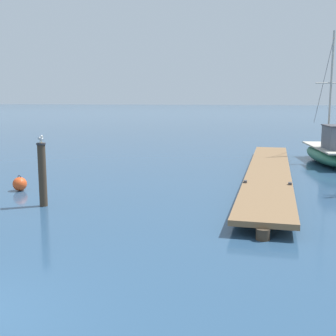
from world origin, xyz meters
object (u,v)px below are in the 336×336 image
fishing_boat_0 (330,152)px  mooring_buoy (20,184)px  mooring_piling (42,174)px  perched_seagull (41,138)px

fishing_boat_0 → mooring_buoy: 16.05m
mooring_piling → mooring_buoy: 2.99m
fishing_boat_0 → mooring_piling: fishing_boat_0 is taller
mooring_piling → fishing_boat_0: bearing=47.2°
mooring_buoy → fishing_boat_0: bearing=36.8°
mooring_piling → mooring_buoy: size_ratio=3.47×
mooring_piling → perched_seagull: (-0.00, 0.00, 1.17)m
perched_seagull → mooring_buoy: size_ratio=0.51×
fishing_boat_0 → mooring_buoy: (-12.84, -9.62, -0.39)m
fishing_boat_0 → perched_seagull: size_ratio=22.86×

